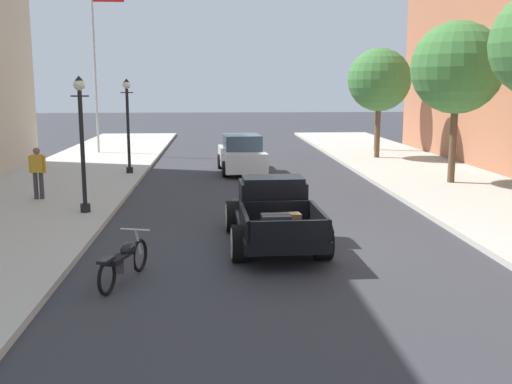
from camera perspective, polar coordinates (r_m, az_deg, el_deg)
The scene contains 11 objects.
ground_plane at distance 14.34m, azimuth 2.33°, elevation -5.02°, with size 140.00×140.00×0.00m, color #333338.
hotrod_truck_black at distance 14.45m, azimuth 1.61°, elevation -1.82°, with size 2.28×4.98×1.58m.
motorcycle_parked at distance 11.82m, azimuth -12.41°, elevation -6.34°, with size 0.81×2.05×0.93m.
car_background_white at distance 26.02m, azimuth -1.37°, elevation 3.55°, with size 2.09×4.41×1.65m.
pedestrian_sidewalk_left at distance 20.30m, azimuth -20.01°, elevation 1.99°, with size 0.53×0.22×1.65m.
street_lamp_near at distance 17.63m, azimuth -16.21°, elevation 5.30°, with size 0.50×0.32×3.85m.
street_lamp_far at distance 25.23m, azimuth -12.07°, elevation 6.81°, with size 0.50×0.32×3.85m.
flagpole at distance 33.53m, azimuth -14.73°, elevation 13.26°, with size 1.74×0.16×9.16m.
street_tree_second at distance 23.41m, azimuth 18.54°, elevation 11.09°, with size 3.34×3.34×5.88m.
street_tree_third at distance 30.71m, azimuth 11.62°, elevation 10.37°, with size 3.10×3.10×5.40m.
street_tree_farthest at distance 34.41m, azimuth 11.59°, elevation 11.35°, with size 2.05×2.05×5.55m.
Camera 1 is at (-1.50, -13.76, 3.74)m, focal length 42.16 mm.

